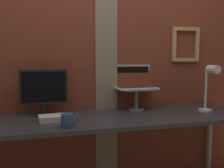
# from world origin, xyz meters

# --- Properties ---
(brick_wall_back) EXTENTS (3.44, 0.16, 2.33)m
(brick_wall_back) POSITION_xyz_m (0.00, 0.39, 1.17)
(brick_wall_back) COLOR brown
(brick_wall_back) RESTS_ON ground_plane
(desk) EXTENTS (2.26, 0.65, 0.78)m
(desk) POSITION_xyz_m (0.03, 0.00, 0.70)
(desk) COLOR #333338
(desk) RESTS_ON ground_plane
(monitor) EXTENTS (0.38, 0.18, 0.37)m
(monitor) POSITION_xyz_m (-0.51, 0.21, 0.99)
(monitor) COLOR black
(monitor) RESTS_ON desk
(laptop_stand) EXTENTS (0.28, 0.22, 0.19)m
(laptop_stand) POSITION_xyz_m (0.28, 0.21, 0.91)
(laptop_stand) COLOR gray
(laptop_stand) RESTS_ON desk
(laptop) EXTENTS (0.36, 0.27, 0.21)m
(laptop) POSITION_xyz_m (0.28, 0.27, 1.02)
(laptop) COLOR white
(laptop) RESTS_ON laptop_stand
(desk_lamp) EXTENTS (0.12, 0.20, 0.40)m
(desk_lamp) POSITION_xyz_m (0.85, -0.05, 1.03)
(desk_lamp) COLOR white
(desk_lamp) RESTS_ON desk
(coffee_mug) EXTENTS (0.12, 0.08, 0.09)m
(coffee_mug) POSITION_xyz_m (-0.36, -0.22, 0.82)
(coffee_mug) COLOR #2D4C8C
(coffee_mug) RESTS_ON desk
(paper_clutter_stack) EXTENTS (0.21, 0.16, 0.04)m
(paper_clutter_stack) POSITION_xyz_m (-0.45, 0.00, 0.79)
(paper_clutter_stack) COLOR silver
(paper_clutter_stack) RESTS_ON desk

